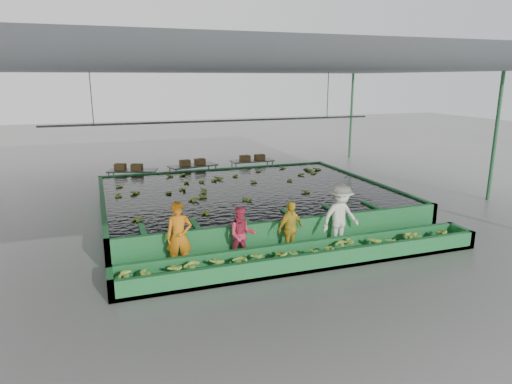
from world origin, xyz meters
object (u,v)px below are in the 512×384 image
object	(u,v)px
sorting_trough	(308,256)
box_stack_right	(252,160)
box_stack_mid	(193,165)
packing_table_mid	(193,175)
worker_c	(290,229)
worker_b	(242,235)
worker_a	(179,237)
packing_table_right	(252,170)
worker_d	(341,217)
flotation_tank	(247,200)
box_stack_left	(129,170)
packing_table_left	(133,180)

from	to	relation	value
sorting_trough	box_stack_right	world-z (taller)	box_stack_right
box_stack_mid	packing_table_mid	bearing A→B (deg)	-41.08
worker_c	packing_table_mid	world-z (taller)	worker_c
worker_b	box_stack_right	xyz separation A→B (m)	(3.57, 9.53, 0.17)
worker_a	packing_table_mid	bearing A→B (deg)	85.60
packing_table_right	worker_d	bearing A→B (deg)	-93.97
packing_table_mid	box_stack_right	size ratio (longest dim) A/B	1.75
worker_a	worker_b	bearing A→B (deg)	9.48
flotation_tank	box_stack_right	world-z (taller)	box_stack_right
sorting_trough	box_stack_right	distance (m)	10.55
sorting_trough	packing_table_mid	distance (m)	9.93
flotation_tank	packing_table_mid	distance (m)	4.87
box_stack_left	box_stack_mid	size ratio (longest dim) A/B	1.03
sorting_trough	packing_table_left	xyz separation A→B (m)	(-3.59, 9.84, 0.21)
box_stack_mid	worker_c	bearing A→B (deg)	-85.02
packing_table_right	worker_a	bearing A→B (deg)	-118.57
packing_table_left	box_stack_mid	size ratio (longest dim) A/B	1.76
box_stack_left	worker_a	bearing A→B (deg)	-86.60
worker_c	packing_table_right	world-z (taller)	worker_c
packing_table_left	packing_table_right	xyz separation A→B (m)	(5.62, 0.57, -0.00)
worker_a	worker_d	bearing A→B (deg)	9.48
worker_a	box_stack_right	distance (m)	10.87
sorting_trough	worker_b	size ratio (longest dim) A/B	6.67
worker_a	box_stack_right	size ratio (longest dim) A/B	1.48
flotation_tank	sorting_trough	bearing A→B (deg)	-90.00
packing_table_left	worker_b	bearing A→B (deg)	-77.30
box_stack_mid	worker_a	bearing A→B (deg)	-103.79
worker_b	box_stack_left	bearing A→B (deg)	112.66
worker_b	worker_c	size ratio (longest dim) A/B	0.98
worker_c	worker_d	size ratio (longest dim) A/B	0.81
worker_c	box_stack_left	bearing A→B (deg)	88.78
worker_d	packing_table_left	world-z (taller)	worker_d
worker_a	worker_b	world-z (taller)	worker_a
worker_d	packing_table_mid	xyz separation A→B (m)	(-2.32, 9.08, -0.46)
worker_b	packing_table_mid	size ratio (longest dim) A/B	0.71
flotation_tank	sorting_trough	world-z (taller)	flotation_tank
sorting_trough	worker_c	xyz separation A→B (m)	(-0.18, 0.80, 0.51)
packing_table_left	box_stack_left	bearing A→B (deg)	163.35
flotation_tank	packing_table_left	xyz separation A→B (m)	(-3.59, 4.74, 0.01)
worker_b	packing_table_left	world-z (taller)	worker_b
worker_d	box_stack_right	distance (m)	9.56
worker_d	box_stack_right	xyz separation A→B (m)	(0.65, 9.53, -0.02)
worker_a	box_stack_right	bearing A→B (deg)	70.79
packing_table_left	box_stack_right	bearing A→B (deg)	5.04
flotation_tank	worker_a	bearing A→B (deg)	-126.67
worker_d	box_stack_left	size ratio (longest dim) A/B	1.59
worker_b	box_stack_left	size ratio (longest dim) A/B	1.27
sorting_trough	worker_a	world-z (taller)	worker_a
worker_d	box_stack_left	world-z (taller)	worker_d
box_stack_right	worker_c	bearing A→B (deg)	-102.96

